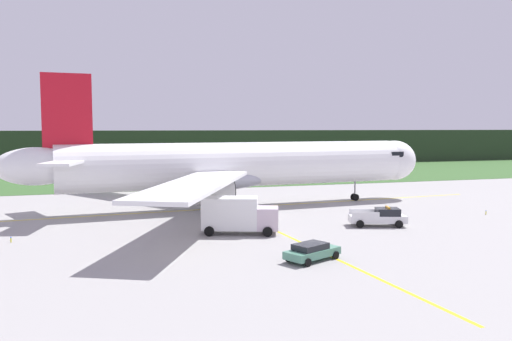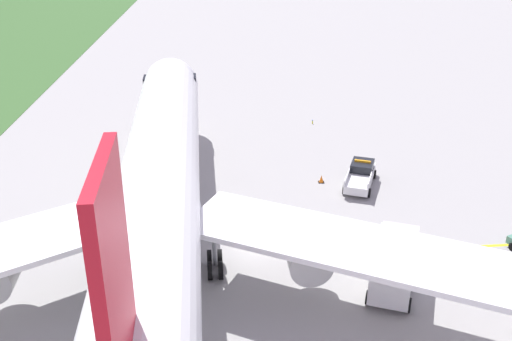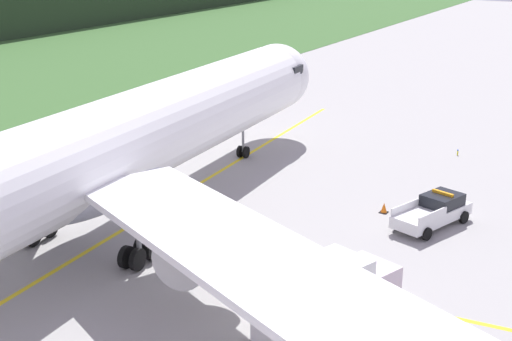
{
  "view_description": "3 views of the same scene",
  "coord_description": "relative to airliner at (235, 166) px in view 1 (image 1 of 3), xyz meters",
  "views": [
    {
      "loc": [
        -16.34,
        -53.63,
        9.72
      ],
      "look_at": [
        1.63,
        5.79,
        4.51
      ],
      "focal_mm": 36.31,
      "sensor_mm": 36.0,
      "label": 1
    },
    {
      "loc": [
        -35.55,
        0.71,
        22.61
      ],
      "look_at": [
        6.09,
        -0.01,
        3.18
      ],
      "focal_mm": 41.7,
      "sensor_mm": 36.0,
      "label": 2
    },
    {
      "loc": [
        -29.85,
        -19.7,
        16.63
      ],
      "look_at": [
        3.83,
        -0.34,
        3.75
      ],
      "focal_mm": 50.85,
      "sensor_mm": 36.0,
      "label": 3
    }
  ],
  "objects": [
    {
      "name": "taxiway_centerline_main",
      "position": [
        0.77,
        0.06,
        -5.07
      ],
      "size": [
        67.38,
        5.46,
        0.01
      ],
      "primitive_type": "cube",
      "rotation": [
        0.0,
        0.0,
        0.08
      ],
      "color": "yellow",
      "rests_on": "ground"
    },
    {
      "name": "airliner",
      "position": [
        0.0,
        0.0,
        0.0
      ],
      "size": [
        52.33,
        50.37,
        15.42
      ],
      "color": "white",
      "rests_on": "ground"
    },
    {
      "name": "distant_tree_line",
      "position": [
        0.82,
        69.05,
        -0.62
      ],
      "size": [
        288.0,
        6.65,
        8.91
      ],
      "primitive_type": "cube",
      "color": "#243421",
      "rests_on": "ground"
    },
    {
      "name": "apron_cone",
      "position": [
        11.22,
        -12.21,
        -4.76
      ],
      "size": [
        0.51,
        0.51,
        0.65
      ],
      "color": "black",
      "rests_on": "ground"
    },
    {
      "name": "ground",
      "position": [
        0.82,
        -6.48,
        -5.07
      ],
      "size": [
        320.0,
        320.0,
        0.0
      ],
      "primitive_type": "plane",
      "color": "#989694"
    },
    {
      "name": "taxiway_edge_light_west",
      "position": [
        -22.9,
        -12.93,
        -4.81
      ],
      "size": [
        0.12,
        0.12,
        0.49
      ],
      "color": "yellow",
      "rests_on": "ground"
    },
    {
      "name": "taxiway_edge_light_east",
      "position": [
        25.58,
        -12.93,
        -4.82
      ],
      "size": [
        0.12,
        0.12,
        0.47
      ],
      "color": "yellow",
      "rests_on": "ground"
    },
    {
      "name": "catering_truck",
      "position": [
        -3.61,
        -15.01,
        -3.29
      ],
      "size": [
        7.31,
        4.53,
        3.52
      ],
      "color": "silver",
      "rests_on": "ground"
    },
    {
      "name": "staff_car",
      "position": [
        -0.88,
        -25.8,
        -4.37
      ],
      "size": [
        4.76,
        3.57,
        1.3
      ],
      "color": "#4C866E",
      "rests_on": "ground"
    },
    {
      "name": "taxiway_centerline_spur",
      "position": [
        0.98,
        -25.2,
        -5.07
      ],
      "size": [
        2.56,
        29.56,
        0.01
      ],
      "primitive_type": "cube",
      "rotation": [
        0.0,
        0.0,
        -1.49
      ],
      "color": "yellow",
      "rests_on": "ground"
    },
    {
      "name": "grass_verge",
      "position": [
        0.82,
        44.53,
        -5.05
      ],
      "size": [
        320.0,
        49.91,
        0.04
      ],
      "primitive_type": "cube",
      "color": "#365C2B",
      "rests_on": "ground"
    },
    {
      "name": "ops_pickup_truck",
      "position": [
        10.72,
        -15.47,
        -4.17
      ],
      "size": [
        5.85,
        3.6,
        1.94
      ],
      "color": "silver",
      "rests_on": "ground"
    }
  ]
}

